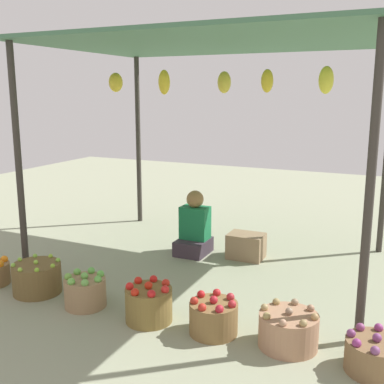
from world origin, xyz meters
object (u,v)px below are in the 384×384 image
at_px(vendor_person, 194,230).
at_px(basket_red_apples, 214,317).
at_px(basket_limes, 37,278).
at_px(basket_red_tomatoes, 149,304).
at_px(basket_purple_onions, 376,355).
at_px(basket_green_apples, 85,291).
at_px(wooden_crate_near_vendor, 246,246).
at_px(basket_potatoes, 288,330).

distance_m(vendor_person, basket_red_apples, 1.99).
bearing_deg(vendor_person, basket_limes, -118.13).
bearing_deg(basket_red_tomatoes, basket_purple_onions, 0.19).
distance_m(basket_limes, basket_green_apples, 0.62).
relative_size(vendor_person, basket_red_apples, 1.96).
relative_size(vendor_person, basket_purple_onions, 1.84).
relative_size(basket_green_apples, basket_red_apples, 0.96).
bearing_deg(basket_purple_onions, wooden_crate_near_vendor, 130.25).
height_order(basket_limes, basket_potatoes, basket_limes).
bearing_deg(wooden_crate_near_vendor, basket_green_apples, -116.56).
bearing_deg(basket_green_apples, basket_red_apples, 1.38).
bearing_deg(basket_red_tomatoes, basket_red_apples, 3.30).
bearing_deg(wooden_crate_near_vendor, basket_red_tomatoes, -97.80).
bearing_deg(basket_potatoes, basket_red_apples, -175.17).
distance_m(basket_limes, basket_potatoes, 2.49).
distance_m(basket_red_tomatoes, basket_red_apples, 0.59).
xyz_separation_m(basket_purple_onions, wooden_crate_near_vendor, (-1.57, 1.86, 0.02)).
xyz_separation_m(basket_limes, basket_green_apples, (0.62, -0.05, -0.01)).
bearing_deg(basket_purple_onions, basket_red_apples, 178.72).
height_order(vendor_person, wooden_crate_near_vendor, vendor_person).
xyz_separation_m(basket_potatoes, basket_purple_onions, (0.64, -0.08, -0.01)).
bearing_deg(basket_limes, vendor_person, 61.87).
distance_m(basket_green_apples, basket_purple_onions, 2.51).
bearing_deg(basket_purple_onions, basket_red_tomatoes, -179.81).
bearing_deg(basket_green_apples, basket_red_tomatoes, -0.28).
bearing_deg(basket_red_tomatoes, basket_green_apples, 179.72).
height_order(vendor_person, basket_green_apples, vendor_person).
distance_m(basket_red_tomatoes, wooden_crate_near_vendor, 1.88).
height_order(vendor_person, basket_limes, vendor_person).
xyz_separation_m(basket_red_apples, basket_potatoes, (0.60, 0.05, -0.00)).
height_order(basket_limes, basket_red_apples, basket_limes).
relative_size(basket_red_tomatoes, basket_potatoes, 0.88).
bearing_deg(basket_potatoes, vendor_person, 132.95).
distance_m(basket_limes, basket_red_tomatoes, 1.30).
relative_size(vendor_person, basket_red_tomatoes, 1.92).
bearing_deg(basket_green_apples, wooden_crate_near_vendor, 63.44).
height_order(basket_green_apples, basket_purple_onions, basket_green_apples).
xyz_separation_m(basket_green_apples, basket_potatoes, (1.87, 0.08, -0.00)).
height_order(vendor_person, basket_red_tomatoes, vendor_person).
relative_size(basket_red_apples, wooden_crate_near_vendor, 0.95).
height_order(basket_red_apples, wooden_crate_near_vendor, basket_red_apples).
distance_m(basket_green_apples, basket_red_tomatoes, 0.68).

